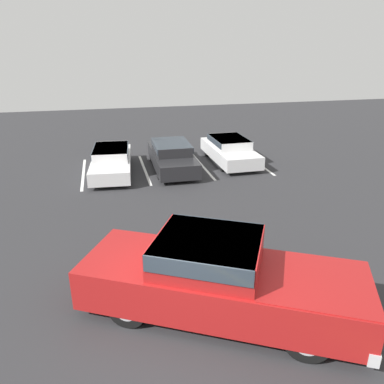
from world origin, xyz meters
name	(u,v)px	position (x,y,z in m)	size (l,w,h in m)	color
ground_plane	(192,327)	(0.00, 0.00, 0.00)	(60.00, 60.00, 0.00)	#2D2D30
stall_stripe_a	(83,174)	(-2.53, 10.95, 0.00)	(0.12, 4.63, 0.01)	white
stall_stripe_b	(145,169)	(0.30, 10.95, 0.00)	(0.12, 4.63, 0.01)	white
stall_stripe_c	(202,165)	(3.12, 10.95, 0.00)	(0.12, 4.63, 0.01)	white
stall_stripe_d	(255,161)	(5.94, 10.95, 0.00)	(0.12, 4.63, 0.01)	white
pickup_truck	(222,278)	(0.73, 0.31, 0.90)	(6.29, 4.69, 1.80)	#A51919
parked_sedan_a	(112,159)	(-1.21, 10.79, 0.64)	(2.11, 4.85, 1.18)	silver
parked_sedan_b	(172,155)	(1.60, 10.78, 0.67)	(1.86, 4.76, 1.26)	#232326
parked_sedan_c	(229,149)	(4.62, 11.20, 0.66)	(1.83, 4.54, 1.22)	silver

